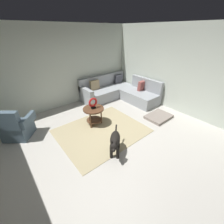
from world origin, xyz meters
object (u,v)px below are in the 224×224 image
at_px(armchair, 16,127).
at_px(torus_sculpture, 93,103).
at_px(dog, 115,141).
at_px(sectional_couch, 119,92).
at_px(dog_bed_mat, 159,117).
at_px(side_table, 94,112).

relative_size(armchair, torus_sculpture, 3.07).
bearing_deg(dog, armchair, -8.25).
xyz_separation_m(sectional_couch, dog, (-2.12, -2.21, 0.09)).
height_order(armchair, dog_bed_mat, armchair).
height_order(sectional_couch, armchair, same).
distance_m(sectional_couch, side_table, 2.02).
distance_m(sectional_couch, torus_sculpture, 2.06).
bearing_deg(dog, torus_sculpture, -58.69).
relative_size(dog_bed_mat, dog, 1.26).
bearing_deg(sectional_couch, dog, -133.79).
bearing_deg(dog_bed_mat, dog, -172.45).
relative_size(sectional_couch, torus_sculpture, 6.90).
bearing_deg(torus_sculpture, armchair, 157.84).
bearing_deg(dog, dog_bed_mat, -127.55).
relative_size(torus_sculpture, dog_bed_mat, 0.41).
bearing_deg(dog_bed_mat, torus_sculpture, 149.90).
bearing_deg(dog, side_table, -58.69).
height_order(side_table, dog_bed_mat, side_table).
xyz_separation_m(torus_sculpture, dog_bed_mat, (1.79, -1.04, -0.67)).
distance_m(armchair, dog_bed_mat, 4.10).
xyz_separation_m(torus_sculpture, dog, (-0.32, -1.32, -0.33)).
distance_m(side_table, torus_sculpture, 0.29).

